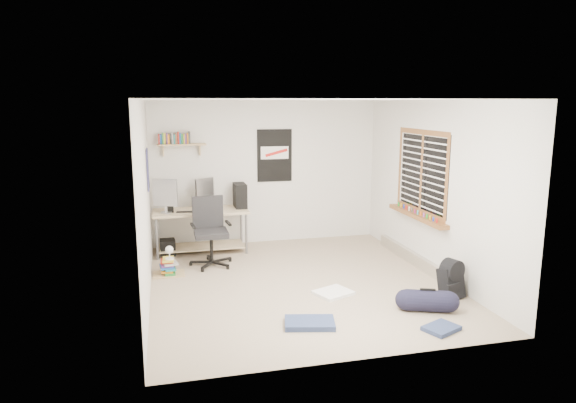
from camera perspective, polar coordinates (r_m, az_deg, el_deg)
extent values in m
cube|color=gray|center=(7.23, 1.18, -9.04)|extent=(4.00, 4.50, 0.01)
cube|color=white|center=(6.80, 1.27, 11.27)|extent=(4.00, 4.50, 0.01)
cube|color=silver|center=(9.08, -2.45, 3.23)|extent=(4.00, 0.01, 2.50)
cube|color=silver|center=(6.68, -15.63, 0.05)|extent=(0.01, 4.50, 2.50)
cube|color=silver|center=(7.66, 15.87, 1.39)|extent=(0.01, 4.50, 2.50)
cube|color=tan|center=(8.68, -9.62, -3.23)|extent=(1.69, 1.23, 0.71)
cube|color=#99999D|center=(8.43, -13.45, 0.10)|extent=(0.40, 0.24, 0.44)
cube|color=#B3B2B8|center=(8.73, -9.25, 0.47)|extent=(0.35, 0.27, 0.39)
cube|color=black|center=(8.71, -5.36, 0.64)|extent=(0.19, 0.40, 0.42)
cube|color=black|center=(8.49, -11.10, -1.17)|extent=(0.37, 0.18, 0.02)
cube|color=black|center=(8.50, -12.96, -0.65)|extent=(0.11, 0.11, 0.18)
cube|color=black|center=(8.44, -9.08, -0.61)|extent=(0.10, 0.10, 0.18)
cube|color=black|center=(7.91, -8.54, -3.65)|extent=(0.75, 0.75, 1.06)
cube|color=tan|center=(8.74, -11.74, 6.21)|extent=(0.80, 0.22, 0.24)
cube|color=black|center=(9.05, -1.50, 5.13)|extent=(0.62, 0.03, 0.92)
cube|color=navy|center=(7.83, -15.32, 3.47)|extent=(0.02, 0.42, 0.60)
cube|color=brown|center=(7.87, 14.53, 3.17)|extent=(0.10, 1.50, 1.26)
cube|color=#B7B2A8|center=(8.16, 14.10, -6.33)|extent=(0.08, 2.50, 0.18)
cube|color=black|center=(6.95, 17.67, -8.62)|extent=(0.37, 0.33, 0.40)
cylinder|color=black|center=(6.48, 15.20, -10.51)|extent=(0.34, 0.34, 0.51)
cube|color=silver|center=(6.84, 5.06, -10.06)|extent=(0.56, 0.53, 0.04)
cube|color=navy|center=(5.93, 2.42, -13.33)|extent=(0.62, 0.47, 0.06)
cube|color=navy|center=(6.05, 16.66, -13.34)|extent=(0.45, 0.41, 0.05)
cube|color=olive|center=(7.71, -13.13, -6.84)|extent=(0.55, 0.50, 0.31)
cube|color=silver|center=(7.62, -13.05, -5.24)|extent=(0.18, 0.24, 0.21)
cube|color=black|center=(8.63, -13.22, -4.99)|extent=(0.25, 0.25, 0.27)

